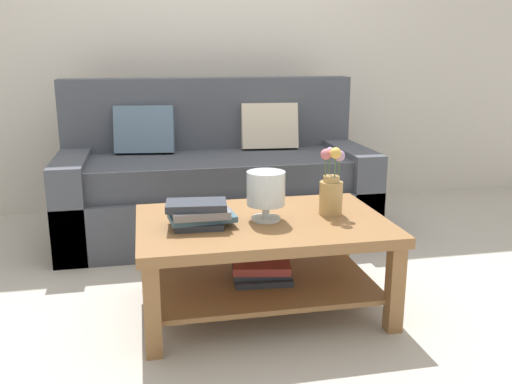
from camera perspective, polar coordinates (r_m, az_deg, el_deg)
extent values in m
plane|color=#B7B2A8|center=(3.18, -0.46, -8.73)|extent=(10.00, 10.00, 0.00)
cube|color=beige|center=(4.56, -4.69, 15.65)|extent=(6.40, 0.12, 2.70)
cube|color=#474C56|center=(3.83, -4.02, -1.86)|extent=(2.07, 0.90, 0.36)
cube|color=#40444E|center=(3.73, -4.03, 2.15)|extent=(1.83, 0.74, 0.20)
cube|color=#474C56|center=(4.06, -4.82, 6.73)|extent=(2.07, 0.20, 0.70)
cube|color=#474C56|center=(3.79, -18.18, -0.83)|extent=(0.20, 0.90, 0.60)
cube|color=#474C56|center=(4.02, 9.26, 0.56)|extent=(0.20, 0.90, 0.60)
cube|color=slate|center=(3.89, -11.43, 6.30)|extent=(0.42, 0.23, 0.34)
cube|color=beige|center=(3.99, 1.37, 6.79)|extent=(0.41, 0.22, 0.34)
cube|color=olive|center=(2.66, 0.65, -3.40)|extent=(1.19, 0.79, 0.05)
cube|color=olive|center=(2.38, -10.66, -11.98)|extent=(0.07, 0.07, 0.41)
cube|color=olive|center=(2.61, 14.14, -9.67)|extent=(0.07, 0.07, 0.41)
cube|color=olive|center=(3.00, -10.96, -6.22)|extent=(0.07, 0.07, 0.41)
cube|color=olive|center=(3.19, 8.87, -4.86)|extent=(0.07, 0.07, 0.41)
cube|color=olive|center=(2.77, 0.64, -9.28)|extent=(1.07, 0.67, 0.02)
cube|color=#2D333D|center=(2.75, 0.64, -8.85)|extent=(0.29, 0.22, 0.03)
cube|color=#2D333D|center=(2.77, 0.51, -8.09)|extent=(0.30, 0.23, 0.02)
cube|color=#993833|center=(2.74, 0.57, -7.59)|extent=(0.31, 0.25, 0.04)
cube|color=#2D333D|center=(2.58, -5.94, -3.18)|extent=(0.23, 0.22, 0.03)
cube|color=#3D6075|center=(2.57, -5.58, -2.61)|extent=(0.31, 0.20, 0.03)
cube|color=slate|center=(2.55, -5.78, -2.03)|extent=(0.26, 0.21, 0.03)
cube|color=#2D333D|center=(2.53, -6.19, -1.36)|extent=(0.29, 0.19, 0.03)
cylinder|color=silver|center=(2.65, 1.02, -2.75)|extent=(0.14, 0.14, 0.02)
cylinder|color=silver|center=(2.64, 1.02, -1.95)|extent=(0.04, 0.04, 0.06)
cylinder|color=silver|center=(2.61, 1.03, 0.39)|extent=(0.18, 0.18, 0.16)
sphere|color=#3D6075|center=(2.61, 0.44, -0.24)|extent=(0.04, 0.04, 0.04)
sphere|color=tan|center=(2.63, 1.55, 0.03)|extent=(0.06, 0.06, 0.06)
cylinder|color=tan|center=(2.75, 7.73, -0.62)|extent=(0.12, 0.12, 0.16)
cylinder|color=tan|center=(2.72, 7.80, 1.35)|extent=(0.08, 0.08, 0.03)
cylinder|color=#426638|center=(2.73, 8.55, 2.54)|extent=(0.01, 0.01, 0.08)
sphere|color=#B28CB7|center=(2.72, 8.60, 3.73)|extent=(0.06, 0.06, 0.06)
cylinder|color=#426638|center=(2.74, 7.59, 2.89)|extent=(0.01, 0.01, 0.11)
sphere|color=#B28CB7|center=(2.73, 7.63, 4.21)|extent=(0.04, 0.04, 0.04)
cylinder|color=#426638|center=(2.71, 7.19, 2.60)|extent=(0.01, 0.01, 0.09)
sphere|color=#C66B7A|center=(2.69, 7.23, 3.88)|extent=(0.05, 0.05, 0.05)
cylinder|color=#426638|center=(2.68, 8.17, 2.56)|extent=(0.01, 0.01, 0.10)
sphere|color=gold|center=(2.66, 8.22, 4.00)|extent=(0.06, 0.06, 0.06)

